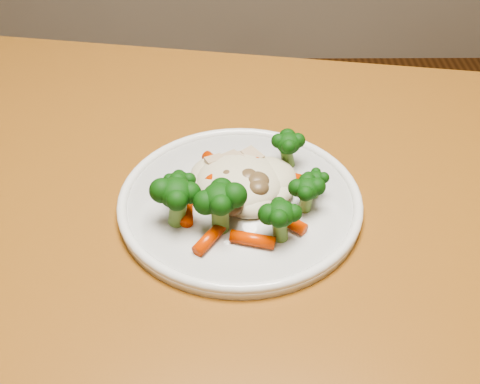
{
  "coord_description": "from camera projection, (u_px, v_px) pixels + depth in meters",
  "views": [
    {
      "loc": [
        0.13,
        -0.71,
        1.15
      ],
      "look_at": [
        0.13,
        -0.26,
        0.77
      ],
      "focal_mm": 45.0,
      "sensor_mm": 36.0,
      "label": 1
    }
  ],
  "objects": [
    {
      "name": "dining_table",
      "position": [
        229.0,
        317.0,
        0.63
      ],
      "size": [
        1.27,
        0.96,
        0.75
      ],
      "rotation": [
        0.0,
        0.0,
        -0.17
      ],
      "color": "#965C22",
      "rests_on": "ground"
    },
    {
      "name": "meal",
      "position": [
        238.0,
        187.0,
        0.58
      ],
      "size": [
        0.17,
        0.16,
        0.05
      ],
      "color": "beige",
      "rests_on": "plate"
    },
    {
      "name": "plate",
      "position": [
        240.0,
        203.0,
        0.6
      ],
      "size": [
        0.24,
        0.24,
        0.01
      ],
      "primitive_type": "cylinder",
      "color": "white",
      "rests_on": "dining_table"
    }
  ]
}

